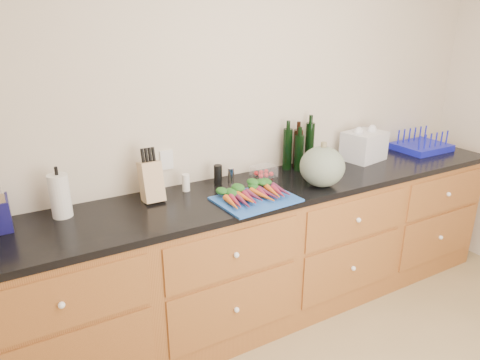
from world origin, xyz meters
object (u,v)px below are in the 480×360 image
carrots (253,193)px  tomato_box (264,171)px  paper_towel (60,196)px  dish_rack (421,145)px  knife_block (151,181)px  cutting_board (256,199)px  squash (322,167)px

carrots → tomato_box: (0.26, 0.29, 0.00)m
carrots → tomato_box: tomato_box is taller
paper_towel → dish_rack: size_ratio=0.58×
tomato_box → knife_block: bearing=-177.8°
cutting_board → dish_rack: size_ratio=1.11×
cutting_board → tomato_box: tomato_box is taller
cutting_board → squash: bearing=0.2°
squash → paper_towel: size_ratio=1.20×
knife_block → squash: bearing=-16.4°
squash → tomato_box: bearing=124.3°
squash → knife_block: bearing=163.6°
paper_towel → tomato_box: bearing=0.4°
tomato_box → paper_towel: bearing=-179.6°
cutting_board → squash: (0.49, 0.00, 0.12)m
paper_towel → knife_block: bearing=-2.3°
paper_towel → knife_block: paper_towel is taller
dish_rack → squash: bearing=-169.1°
dish_rack → tomato_box: bearing=176.5°
knife_block → dish_rack: bearing=-1.5°
squash → tomato_box: squash is taller
knife_block → tomato_box: (0.79, 0.03, -0.08)m
carrots → squash: size_ratio=1.33×
knife_block → cutting_board: bearing=-29.8°
squash → dish_rack: (1.24, 0.24, -0.09)m
squash → dish_rack: 1.26m
tomato_box → dish_rack: (1.46, -0.09, 0.00)m
cutting_board → paper_towel: bearing=162.5°
carrots → knife_block: knife_block is taller
paper_towel → dish_rack: paper_towel is taller
carrots → paper_towel: (-1.01, 0.28, 0.08)m
squash → knife_block: 1.05m
paper_towel → knife_block: (0.49, -0.02, -0.00)m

